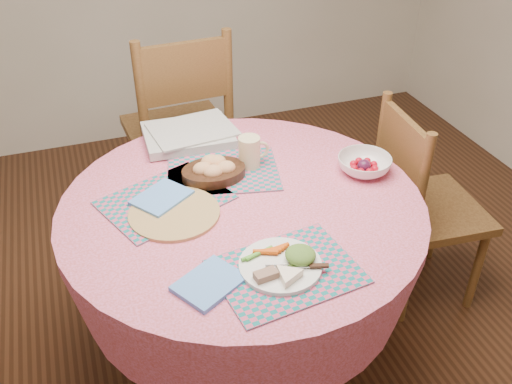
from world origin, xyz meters
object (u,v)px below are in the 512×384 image
(fruit_bowl, at_px, (364,165))
(chair_right, at_px, (421,203))
(dining_table, at_px, (243,246))
(dinner_plate, at_px, (284,264))
(bread_bowl, at_px, (214,169))
(latte_mug, at_px, (250,152))
(chair_back, at_px, (180,127))
(wicker_trivet, at_px, (174,213))

(fruit_bowl, bearing_deg, chair_right, 11.69)
(dining_table, height_order, dinner_plate, dinner_plate)
(dinner_plate, bearing_deg, dining_table, 91.27)
(dinner_plate, bearing_deg, bread_bowl, 95.92)
(latte_mug, bearing_deg, dinner_plate, -99.21)
(dining_table, distance_m, chair_back, 0.98)
(wicker_trivet, distance_m, bread_bowl, 0.25)
(dining_table, relative_size, dinner_plate, 5.04)
(wicker_trivet, xyz_separation_m, latte_mug, (0.33, 0.20, 0.06))
(dining_table, xyz_separation_m, chair_right, (0.82, 0.11, -0.08))
(dinner_plate, relative_size, bread_bowl, 1.07)
(latte_mug, bearing_deg, wicker_trivet, -148.82)
(chair_right, bearing_deg, chair_back, 47.89)
(chair_back, height_order, bread_bowl, chair_back)
(chair_back, xyz_separation_m, dinner_plate, (0.01, -1.34, 0.22))
(wicker_trivet, distance_m, fruit_bowl, 0.71)
(chair_back, xyz_separation_m, latte_mug, (0.10, -0.77, 0.26))
(dining_table, xyz_separation_m, latte_mug, (0.10, 0.21, 0.26))
(bread_bowl, relative_size, fruit_bowl, 1.05)
(dining_table, height_order, bread_bowl, bread_bowl)
(chair_back, relative_size, dinner_plate, 4.30)
(dinner_plate, relative_size, fruit_bowl, 1.12)
(dining_table, distance_m, dinner_plate, 0.42)
(wicker_trivet, height_order, fruit_bowl, fruit_bowl)
(dining_table, height_order, chair_right, chair_right)
(dining_table, distance_m, chair_right, 0.83)
(chair_right, bearing_deg, dining_table, 101.85)
(dinner_plate, height_order, fruit_bowl, fruit_bowl)
(latte_mug, bearing_deg, dining_table, -115.77)
(wicker_trivet, relative_size, dinner_plate, 1.22)
(chair_right, height_order, chair_back, chair_back)
(dining_table, xyz_separation_m, fruit_bowl, (0.48, 0.03, 0.22))
(wicker_trivet, bearing_deg, bread_bowl, 42.92)
(latte_mug, bearing_deg, fruit_bowl, -24.44)
(dining_table, bearing_deg, fruit_bowl, 4.14)
(chair_back, bearing_deg, fruit_bowl, 113.74)
(dining_table, xyz_separation_m, wicker_trivet, (-0.23, 0.01, 0.20))
(chair_back, bearing_deg, wicker_trivet, 73.33)
(dining_table, xyz_separation_m, bread_bowl, (-0.05, 0.18, 0.23))
(chair_back, bearing_deg, dinner_plate, 87.10)
(fruit_bowl, bearing_deg, wicker_trivet, -177.73)
(dining_table, distance_m, fruit_bowl, 0.53)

